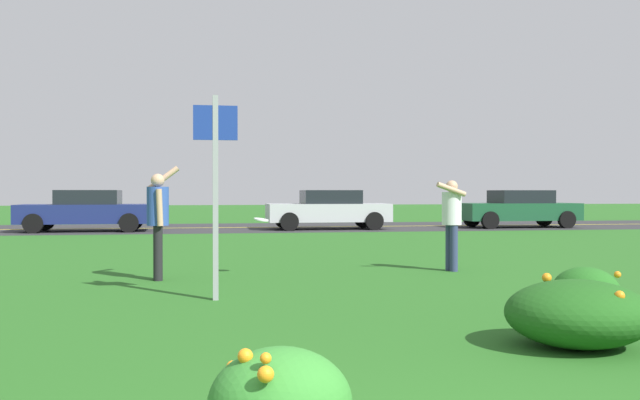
% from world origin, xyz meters
% --- Properties ---
extents(ground_plane, '(120.00, 120.00, 0.00)m').
position_xyz_m(ground_plane, '(0.00, 12.37, 0.00)').
color(ground_plane, '#26601E').
extents(highway_strip, '(120.00, 7.43, 0.01)m').
position_xyz_m(highway_strip, '(0.00, 24.74, 0.00)').
color(highway_strip, '#2D2D30').
rests_on(highway_strip, ground).
extents(highway_center_stripe, '(120.00, 0.16, 0.00)m').
position_xyz_m(highway_center_stripe, '(0.00, 24.74, 0.01)').
color(highway_center_stripe, yellow).
rests_on(highway_center_stripe, ground).
extents(daylily_clump_near_camera, '(1.29, 1.20, 0.64)m').
position_xyz_m(daylily_clump_near_camera, '(2.14, 3.43, 0.30)').
color(daylily_clump_near_camera, '#1E5619').
rests_on(daylily_clump_near_camera, ground).
extents(daylily_clump_front_center, '(0.73, 0.76, 0.56)m').
position_xyz_m(daylily_clump_front_center, '(2.99, 4.74, 0.28)').
color(daylily_clump_front_center, '#23661E').
rests_on(daylily_clump_front_center, ground).
extents(sign_post_near_path, '(0.56, 0.10, 2.61)m').
position_xyz_m(sign_post_near_path, '(-0.98, 6.70, 1.58)').
color(sign_post_near_path, '#93969B').
rests_on(sign_post_near_path, ground).
extents(person_thrower_blue_shirt, '(0.52, 0.52, 1.80)m').
position_xyz_m(person_thrower_blue_shirt, '(-1.83, 8.88, 1.01)').
color(person_thrower_blue_shirt, '#2D4C9E').
rests_on(person_thrower_blue_shirt, ground).
extents(person_catcher_white_shirt, '(0.54, 0.52, 1.58)m').
position_xyz_m(person_catcher_white_shirt, '(3.15, 9.31, 0.95)').
color(person_catcher_white_shirt, silver).
rests_on(person_catcher_white_shirt, ground).
extents(frisbee_white, '(0.25, 0.25, 0.09)m').
position_xyz_m(frisbee_white, '(-0.18, 9.29, 0.92)').
color(frisbee_white, white).
extents(car_dark_green_leftmost, '(4.50, 2.00, 1.45)m').
position_xyz_m(car_dark_green_leftmost, '(11.04, 23.07, 0.74)').
color(car_dark_green_leftmost, '#194C2D').
rests_on(car_dark_green_leftmost, ground).
extents(car_silver_center_left, '(4.50, 2.00, 1.45)m').
position_xyz_m(car_silver_center_left, '(3.50, 23.07, 0.74)').
color(car_silver_center_left, '#B7BABF').
rests_on(car_silver_center_left, ground).
extents(car_navy_center_right, '(4.50, 2.00, 1.45)m').
position_xyz_m(car_navy_center_right, '(-5.13, 23.07, 0.74)').
color(car_navy_center_right, navy).
rests_on(car_navy_center_right, ground).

